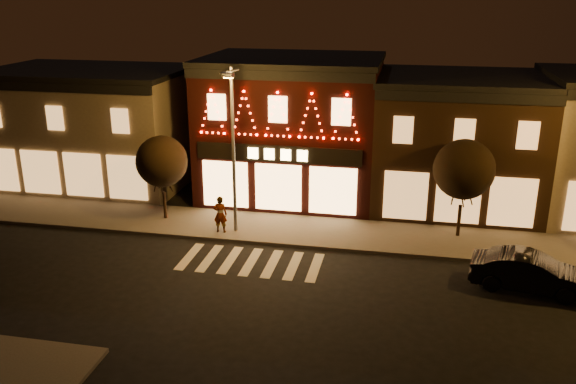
% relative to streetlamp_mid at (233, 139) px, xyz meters
% --- Properties ---
extents(ground, '(120.00, 120.00, 0.00)m').
position_rel_streetlamp_mid_xyz_m(ground, '(1.60, -6.95, -5.05)').
color(ground, black).
rests_on(ground, ground).
extents(sidewalk_far, '(44.00, 4.00, 0.15)m').
position_rel_streetlamp_mid_xyz_m(sidewalk_far, '(3.60, 1.05, -4.97)').
color(sidewalk_far, '#47423D').
rests_on(sidewalk_far, ground).
extents(building_left, '(12.20, 8.28, 7.30)m').
position_rel_streetlamp_mid_xyz_m(building_left, '(-11.40, 7.05, -1.38)').
color(building_left, '#7D6E59').
rests_on(building_left, ground).
extents(building_pulp, '(10.20, 8.34, 8.30)m').
position_rel_streetlamp_mid_xyz_m(building_pulp, '(1.60, 7.03, -0.88)').
color(building_pulp, black).
rests_on(building_pulp, ground).
extents(building_right_a, '(9.20, 8.28, 7.50)m').
position_rel_streetlamp_mid_xyz_m(building_right_a, '(11.10, 7.05, -1.28)').
color(building_right_a, '#392313').
rests_on(building_right_a, ground).
extents(streetlamp_mid, '(0.73, 1.91, 8.34)m').
position_rel_streetlamp_mid_xyz_m(streetlamp_mid, '(0.00, 0.00, 0.00)').
color(streetlamp_mid, '#59595E').
rests_on(streetlamp_mid, sidewalk_far).
extents(tree_left, '(2.73, 2.73, 4.56)m').
position_rel_streetlamp_mid_xyz_m(tree_left, '(-4.30, 1.20, -1.71)').
color(tree_left, black).
rests_on(tree_left, sidewalk_far).
extents(tree_right, '(2.98, 2.98, 4.98)m').
position_rel_streetlamp_mid_xyz_m(tree_right, '(11.14, 1.84, -1.41)').
color(tree_right, black).
rests_on(tree_right, sidewalk_far).
extents(dark_sedan, '(5.07, 2.56, 1.60)m').
position_rel_streetlamp_mid_xyz_m(dark_sedan, '(13.73, -3.24, -4.25)').
color(dark_sedan, black).
rests_on(dark_sedan, ground).
extents(pedestrian, '(0.72, 0.49, 1.93)m').
position_rel_streetlamp_mid_xyz_m(pedestrian, '(-0.74, -0.09, -3.93)').
color(pedestrian, gray).
rests_on(pedestrian, sidewalk_far).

